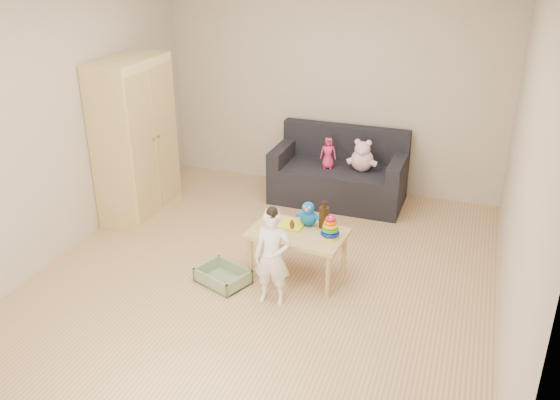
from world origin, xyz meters
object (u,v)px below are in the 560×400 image
at_px(play_table, 298,254).
at_px(toddler, 272,258).
at_px(wardrobe, 135,140).
at_px(sofa, 338,184).

height_order(play_table, toddler, toddler).
height_order(wardrobe, play_table, wardrobe).
distance_m(wardrobe, sofa, 2.31).
xyz_separation_m(play_table, toddler, (-0.07, -0.46, 0.19)).
bearing_deg(play_table, wardrobe, 160.99).
xyz_separation_m(wardrobe, toddler, (1.95, -1.16, -0.44)).
height_order(sofa, toddler, toddler).
bearing_deg(toddler, sofa, 85.64).
relative_size(wardrobe, toddler, 2.06).
bearing_deg(toddler, play_table, 77.16).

